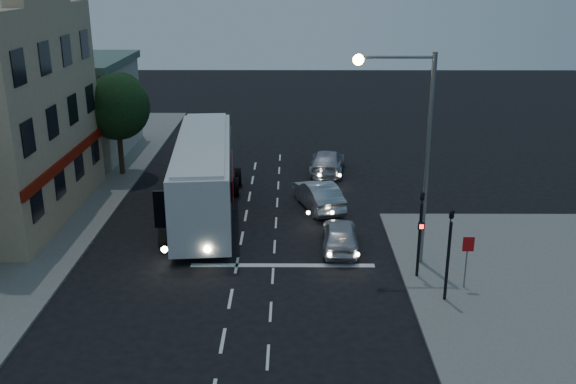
{
  "coord_description": "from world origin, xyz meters",
  "views": [
    {
      "loc": [
        2.36,
        -23.28,
        12.12
      ],
      "look_at": [
        2.22,
        5.42,
        2.2
      ],
      "focal_mm": 40.0,
      "sensor_mm": 36.0,
      "label": 1
    }
  ],
  "objects_px": {
    "tour_bus": "(204,174)",
    "street_tree": "(117,104)",
    "car_sedan_a": "(318,195)",
    "traffic_signal_side": "(449,244)",
    "regulatory_sign": "(467,254)",
    "car_suv": "(340,235)",
    "car_sedan_b": "(327,162)",
    "traffic_signal_main": "(421,225)",
    "streetlight": "(413,136)"
  },
  "relations": [
    {
      "from": "car_suv",
      "to": "traffic_signal_main",
      "type": "relative_size",
      "value": 0.98
    },
    {
      "from": "regulatory_sign",
      "to": "street_tree",
      "type": "xyz_separation_m",
      "value": [
        -17.51,
        15.26,
        2.9
      ]
    },
    {
      "from": "car_suv",
      "to": "regulatory_sign",
      "type": "xyz_separation_m",
      "value": [
        4.69,
        -4.04,
        0.91
      ]
    },
    {
      "from": "traffic_signal_side",
      "to": "car_sedan_b",
      "type": "bearing_deg",
      "value": 102.32
    },
    {
      "from": "tour_bus",
      "to": "car_sedan_a",
      "type": "xyz_separation_m",
      "value": [
        5.97,
        0.77,
        -1.42
      ]
    },
    {
      "from": "car_sedan_a",
      "to": "street_tree",
      "type": "relative_size",
      "value": 0.73
    },
    {
      "from": "regulatory_sign",
      "to": "streetlight",
      "type": "height_order",
      "value": "streetlight"
    },
    {
      "from": "car_sedan_a",
      "to": "car_sedan_b",
      "type": "xyz_separation_m",
      "value": [
        0.82,
        6.39,
        -0.03
      ]
    },
    {
      "from": "car_suv",
      "to": "traffic_signal_main",
      "type": "height_order",
      "value": "traffic_signal_main"
    },
    {
      "from": "car_suv",
      "to": "regulatory_sign",
      "type": "relative_size",
      "value": 1.83
    },
    {
      "from": "traffic_signal_side",
      "to": "tour_bus",
      "type": "bearing_deg",
      "value": 137.45
    },
    {
      "from": "car_sedan_b",
      "to": "traffic_signal_side",
      "type": "relative_size",
      "value": 1.2
    },
    {
      "from": "car_suv",
      "to": "car_sedan_b",
      "type": "height_order",
      "value": "car_sedan_b"
    },
    {
      "from": "traffic_signal_side",
      "to": "streetlight",
      "type": "height_order",
      "value": "streetlight"
    },
    {
      "from": "regulatory_sign",
      "to": "car_sedan_a",
      "type": "bearing_deg",
      "value": 120.23
    },
    {
      "from": "car_sedan_b",
      "to": "traffic_signal_side",
      "type": "bearing_deg",
      "value": 109.16
    },
    {
      "from": "tour_bus",
      "to": "street_tree",
      "type": "bearing_deg",
      "value": 127.17
    },
    {
      "from": "car_suv",
      "to": "traffic_signal_side",
      "type": "height_order",
      "value": "traffic_signal_side"
    },
    {
      "from": "tour_bus",
      "to": "car_suv",
      "type": "xyz_separation_m",
      "value": [
        6.76,
        -4.59,
        -1.48
      ]
    },
    {
      "from": "traffic_signal_main",
      "to": "regulatory_sign",
      "type": "bearing_deg",
      "value": -30.84
    },
    {
      "from": "traffic_signal_side",
      "to": "regulatory_sign",
      "type": "relative_size",
      "value": 1.86
    },
    {
      "from": "car_sedan_b",
      "to": "car_suv",
      "type": "bearing_deg",
      "value": 96.68
    },
    {
      "from": "car_sedan_b",
      "to": "regulatory_sign",
      "type": "relative_size",
      "value": 2.24
    },
    {
      "from": "car_suv",
      "to": "car_sedan_b",
      "type": "xyz_separation_m",
      "value": [
        0.03,
        11.74,
        0.03
      ]
    },
    {
      "from": "car_suv",
      "to": "streetlight",
      "type": "height_order",
      "value": "streetlight"
    },
    {
      "from": "traffic_signal_main",
      "to": "traffic_signal_side",
      "type": "distance_m",
      "value": 2.1
    },
    {
      "from": "streetlight",
      "to": "car_sedan_b",
      "type": "bearing_deg",
      "value": 101.44
    },
    {
      "from": "tour_bus",
      "to": "car_sedan_a",
      "type": "distance_m",
      "value": 6.19
    },
    {
      "from": "streetlight",
      "to": "regulatory_sign",
      "type": "bearing_deg",
      "value": -51.25
    },
    {
      "from": "car_sedan_b",
      "to": "street_tree",
      "type": "bearing_deg",
      "value": 9.16
    },
    {
      "from": "traffic_signal_main",
      "to": "car_sedan_b",
      "type": "bearing_deg",
      "value": 101.32
    },
    {
      "from": "tour_bus",
      "to": "traffic_signal_side",
      "type": "xyz_separation_m",
      "value": [
        10.45,
        -9.59,
        0.25
      ]
    },
    {
      "from": "regulatory_sign",
      "to": "traffic_signal_main",
      "type": "bearing_deg",
      "value": 149.16
    },
    {
      "from": "car_sedan_a",
      "to": "regulatory_sign",
      "type": "height_order",
      "value": "regulatory_sign"
    },
    {
      "from": "traffic_signal_main",
      "to": "street_tree",
      "type": "relative_size",
      "value": 0.66
    },
    {
      "from": "streetlight",
      "to": "traffic_signal_side",
      "type": "bearing_deg",
      "value": -74.3
    },
    {
      "from": "traffic_signal_side",
      "to": "regulatory_sign",
      "type": "bearing_deg",
      "value": 43.92
    },
    {
      "from": "tour_bus",
      "to": "streetlight",
      "type": "relative_size",
      "value": 1.47
    },
    {
      "from": "car_sedan_b",
      "to": "traffic_signal_side",
      "type": "height_order",
      "value": "traffic_signal_side"
    },
    {
      "from": "car_sedan_a",
      "to": "traffic_signal_side",
      "type": "distance_m",
      "value": 11.41
    },
    {
      "from": "tour_bus",
      "to": "street_tree",
      "type": "relative_size",
      "value": 2.14
    },
    {
      "from": "car_sedan_a",
      "to": "regulatory_sign",
      "type": "xyz_separation_m",
      "value": [
        5.48,
        -9.4,
        0.85
      ]
    },
    {
      "from": "car_sedan_a",
      "to": "car_sedan_b",
      "type": "height_order",
      "value": "car_sedan_a"
    },
    {
      "from": "car_sedan_b",
      "to": "traffic_signal_main",
      "type": "relative_size",
      "value": 1.2
    },
    {
      "from": "car_suv",
      "to": "car_sedan_a",
      "type": "distance_m",
      "value": 5.42
    },
    {
      "from": "traffic_signal_side",
      "to": "regulatory_sign",
      "type": "height_order",
      "value": "traffic_signal_side"
    },
    {
      "from": "car_sedan_b",
      "to": "streetlight",
      "type": "distance_m",
      "value": 14.51
    },
    {
      "from": "traffic_signal_side",
      "to": "street_tree",
      "type": "bearing_deg",
      "value": 135.5
    },
    {
      "from": "car_sedan_a",
      "to": "regulatory_sign",
      "type": "bearing_deg",
      "value": 103.29
    },
    {
      "from": "tour_bus",
      "to": "regulatory_sign",
      "type": "bearing_deg",
      "value": -42.23
    }
  ]
}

